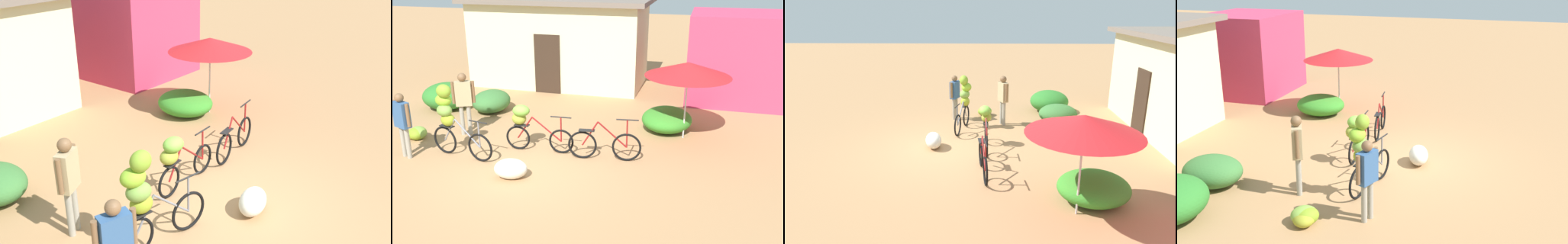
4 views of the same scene
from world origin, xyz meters
The scene contains 14 objects.
ground_plane centered at (0.00, 0.00, 0.00)m, with size 60.00×60.00×0.00m, color #AD7E52.
building_low centered at (-1.50, 7.17, 1.56)m, with size 6.49×3.29×3.09m.
shop_pink centered at (4.71, 6.72, 1.39)m, with size 3.20×2.80×2.78m, color #CB375B.
hedge_bush_front_left centered at (-3.91, 3.37, 0.40)m, with size 1.49×1.42×0.80m, color #2D772A.
hedge_bush_front_right centered at (-2.46, 3.44, 0.33)m, with size 1.08×1.29×0.65m, color #3A7235.
hedge_bush_mid centered at (2.79, 3.22, 0.31)m, with size 1.32×1.47×0.62m, color #358929.
market_umbrella centered at (3.26, 2.79, 1.81)m, with size 2.12×2.12×1.99m.
bicycle_leftmost centered at (-1.89, 0.31, 0.97)m, with size 1.69×0.50×1.72m.
bicycle_near_pile centered at (-0.28, 1.02, 0.69)m, with size 1.68×0.38×1.14m.
bicycle_center_loaded centered at (1.60, 0.97, 0.37)m, with size 1.68×0.27×1.01m.
banana_pile_on_ground centered at (-3.32, 0.94, 0.15)m, with size 0.71×0.69×0.32m.
produce_sack centered at (-0.08, -0.45, 0.22)m, with size 0.70×0.44×0.44m, color silver.
person_vendor centered at (-2.25, 1.56, 1.01)m, with size 0.53×0.35×1.66m.
person_bystander centered at (-2.86, -0.09, 0.94)m, with size 0.55×0.33×1.55m.
Camera 2 is at (3.67, -8.12, 4.36)m, focal length 40.85 mm.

